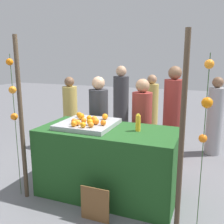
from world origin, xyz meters
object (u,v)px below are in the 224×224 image
Objects in this scene: orange_0 at (103,123)px; vendor_right at (141,132)px; orange_1 at (79,115)px; stall_counter at (108,162)px; vendor_left at (99,127)px; chalkboard_sign at (95,205)px; juice_bottle at (138,123)px.

orange_0 is 0.05× the size of vendor_right.
vendor_right is at bearing 30.92° from orange_1.
stall_counter is 24.64× the size of orange_0.
orange_1 is 1.02m from vendor_right.
chalkboard_sign is at bearing -67.53° from vendor_left.
orange_0 is 0.17× the size of chalkboard_sign.
chalkboard_sign is at bearing -113.83° from juice_bottle.
orange_0 is 0.95m from vendor_left.
juice_bottle reaches higher than stall_counter.
orange_0 is 0.61m from orange_1.
vendor_left is at bearing 122.47° from stall_counter.
vendor_left is at bearing 118.22° from orange_0.
chalkboard_sign is at bearing -76.46° from orange_0.
orange_0 is 0.45m from juice_bottle.
stall_counter is 8.19× the size of juice_bottle.
stall_counter is at bearing 98.74° from chalkboard_sign.
orange_1 is 1.37m from chalkboard_sign.
orange_1 is at bearing 149.93° from orange_0.
vendor_left reaches higher than orange_0.
stall_counter is at bearing -57.53° from vendor_left.
juice_bottle is 0.52× the size of chalkboard_sign.
orange_0 is (-0.04, -0.06, 0.57)m from stall_counter.
stall_counter reaches higher than chalkboard_sign.
juice_bottle is at bearing -38.13° from vendor_left.
stall_counter is at bearing -23.15° from orange_1.
vendor_right reaches higher than orange_1.
orange_1 reaches higher than chalkboard_sign.
vendor_left is (-0.86, 0.68, -0.31)m from juice_bottle.
stall_counter is 0.57m from orange_0.
orange_1 is at bearing -149.08° from vendor_right.
vendor_right is (0.17, 1.37, 0.52)m from chalkboard_sign.
vendor_left reaches higher than orange_1.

